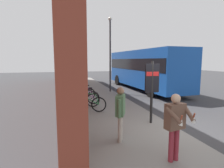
# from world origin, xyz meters

# --- Properties ---
(ground) EXTENTS (60.00, 60.00, 0.00)m
(ground) POSITION_xyz_m (6.00, -1.00, 0.00)
(ground) COLOR #38383A
(sidewalk_pavement) EXTENTS (24.00, 3.50, 0.12)m
(sidewalk_pavement) POSITION_xyz_m (8.00, 1.75, 0.06)
(sidewalk_pavement) COLOR gray
(sidewalk_pavement) RESTS_ON ground
(station_facade) EXTENTS (22.00, 0.65, 8.69)m
(station_facade) POSITION_xyz_m (8.99, 3.80, 4.34)
(station_facade) COLOR brown
(station_facade) RESTS_ON ground
(bicycle_far_end) EXTENTS (0.65, 1.71, 0.97)m
(bicycle_far_end) POSITION_xyz_m (2.93, 2.82, 0.51)
(bicycle_far_end) COLOR black
(bicycle_far_end) RESTS_ON sidewalk_pavement
(bicycle_under_window) EXTENTS (0.48, 1.77, 0.97)m
(bicycle_under_window) POSITION_xyz_m (3.79, 2.95, 0.51)
(bicycle_under_window) COLOR black
(bicycle_under_window) RESTS_ON sidewalk_pavement
(bicycle_by_door) EXTENTS (0.68, 1.70, 0.97)m
(bicycle_by_door) POSITION_xyz_m (4.59, 2.80, 0.51)
(bicycle_by_door) COLOR black
(bicycle_by_door) RESTS_ON sidewalk_pavement
(bicycle_nearest_sign) EXTENTS (0.63, 1.72, 0.97)m
(bicycle_nearest_sign) POSITION_xyz_m (5.41, 2.82, 0.51)
(bicycle_nearest_sign) COLOR black
(bicycle_nearest_sign) RESTS_ON sidewalk_pavement
(transit_info_sign) EXTENTS (0.12, 0.55, 2.40)m
(transit_info_sign) POSITION_xyz_m (0.77, 0.66, 1.72)
(transit_info_sign) COLOR black
(transit_info_sign) RESTS_ON sidewalk_pavement
(city_bus) EXTENTS (10.60, 2.98, 3.35)m
(city_bus) POSITION_xyz_m (9.23, -3.00, 1.92)
(city_bus) COLOR #1951B2
(city_bus) RESTS_ON ground
(pedestrian_crossing_street) EXTENTS (0.57, 0.42, 1.64)m
(pedestrian_crossing_street) POSITION_xyz_m (-0.46, 2.33, 1.12)
(pedestrian_crossing_street) COLOR #B2A599
(pedestrian_crossing_street) RESTS_ON sidewalk_pavement
(tourist_with_hotdogs) EXTENTS (0.63, 0.63, 1.65)m
(tourist_with_hotdogs) POSITION_xyz_m (-1.87, 1.43, 1.14)
(tourist_with_hotdogs) COLOR maroon
(tourist_with_hotdogs) RESTS_ON sidewalk_pavement
(street_lamp) EXTENTS (0.28, 0.28, 5.63)m
(street_lamp) POSITION_xyz_m (8.21, 0.30, 3.43)
(street_lamp) COLOR #333338
(street_lamp) RESTS_ON sidewalk_pavement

